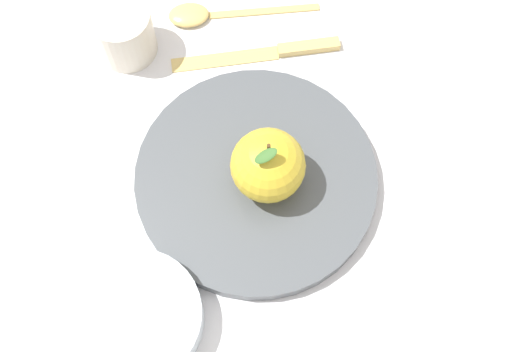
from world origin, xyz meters
TOP-DOWN VIEW (x-y plane):
  - ground_plane at (0.00, 0.00)m, footprint 2.40×2.40m
  - dinner_plate at (0.02, -0.01)m, footprint 0.26×0.26m
  - apple at (0.02, 0.01)m, footprint 0.08×0.08m
  - side_bowl at (0.20, -0.08)m, footprint 0.13×0.13m
  - cup at (-0.10, -0.20)m, footprint 0.07×0.07m
  - knife at (-0.14, -0.03)m, footprint 0.09×0.19m
  - spoon at (-0.17, -0.12)m, footprint 0.08×0.18m

SIDE VIEW (x-z plane):
  - ground_plane at x=0.00m, z-range 0.00..0.00m
  - knife at x=-0.14m, z-range 0.00..0.01m
  - spoon at x=-0.17m, z-range 0.00..0.01m
  - dinner_plate at x=0.02m, z-range 0.00..0.02m
  - side_bowl at x=0.20m, z-range 0.00..0.04m
  - cup at x=-0.10m, z-range 0.00..0.07m
  - apple at x=0.02m, z-range 0.01..0.10m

